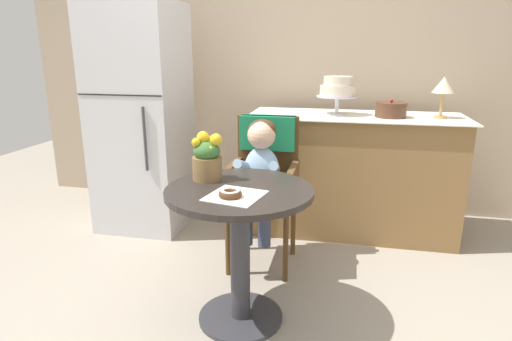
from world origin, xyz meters
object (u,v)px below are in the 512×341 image
object	(u,v)px
tiered_cake_stand	(338,89)
table_lamp	(444,87)
cafe_table	(240,229)
round_layer_cake	(391,110)
refrigerator	(142,119)
wicker_chair	(265,166)
flower_vase	(207,157)
seated_child	(260,167)
donut_front	(230,193)

from	to	relation	value
tiered_cake_stand	table_lamp	size ratio (longest dim) A/B	1.05
tiered_cake_stand	table_lamp	bearing A→B (deg)	-0.81
cafe_table	round_layer_cake	world-z (taller)	round_layer_cake
cafe_table	refrigerator	size ratio (longest dim) A/B	0.42
refrigerator	cafe_table	bearing A→B (deg)	-46.33
cafe_table	refrigerator	xyz separation A→B (m)	(-1.05, 1.10, 0.34)
wicker_chair	flower_vase	distance (m)	0.66
seated_child	donut_front	size ratio (longest dim) A/B	6.81
seated_child	tiered_cake_stand	xyz separation A→B (m)	(0.42, 0.75, 0.41)
seated_child	donut_front	xyz separation A→B (m)	(0.00, -0.69, 0.06)
table_lamp	refrigerator	distance (m)	2.20
seated_child	tiered_cake_stand	size ratio (longest dim) A/B	2.42
wicker_chair	flower_vase	xyz separation A→B (m)	(-0.18, -0.60, 0.20)
seated_child	flower_vase	distance (m)	0.51
donut_front	round_layer_cake	bearing A→B (deg)	60.49
refrigerator	table_lamp	bearing A→B (deg)	4.99
flower_vase	round_layer_cake	xyz separation A→B (m)	(0.98, 1.16, 0.12)
seated_child	round_layer_cake	xyz separation A→B (m)	(0.80, 0.71, 0.27)
table_lamp	flower_vase	bearing A→B (deg)	-138.03
donut_front	flower_vase	size ratio (longest dim) A/B	0.43
refrigerator	tiered_cake_stand	bearing A→B (deg)	7.81
cafe_table	table_lamp	world-z (taller)	table_lamp
tiered_cake_stand	table_lamp	xyz separation A→B (m)	(0.72, -0.01, 0.03)
tiered_cake_stand	table_lamp	world-z (taller)	table_lamp
donut_front	flower_vase	xyz separation A→B (m)	(-0.19, 0.25, 0.10)
wicker_chair	donut_front	xyz separation A→B (m)	(0.00, -0.85, 0.10)
donut_front	table_lamp	world-z (taller)	table_lamp
round_layer_cake	table_lamp	size ratio (longest dim) A/B	0.76
seated_child	donut_front	bearing A→B (deg)	-89.87
cafe_table	seated_child	xyz separation A→B (m)	(-0.01, 0.55, 0.17)
cafe_table	table_lamp	bearing A→B (deg)	48.91
cafe_table	tiered_cake_stand	xyz separation A→B (m)	(0.41, 1.30, 0.58)
donut_front	table_lamp	bearing A→B (deg)	51.68
table_lamp	refrigerator	xyz separation A→B (m)	(-2.17, -0.19, -0.27)
flower_vase	cafe_table	bearing A→B (deg)	-28.70
flower_vase	refrigerator	xyz separation A→B (m)	(-0.86, 0.99, 0.01)
seated_child	donut_front	world-z (taller)	seated_child
seated_child	round_layer_cake	world-z (taller)	round_layer_cake
donut_front	seated_child	bearing A→B (deg)	90.13
donut_front	refrigerator	distance (m)	1.63
flower_vase	table_lamp	bearing A→B (deg)	41.97
flower_vase	refrigerator	distance (m)	1.31
seated_child	refrigerator	size ratio (longest dim) A/B	0.43
seated_child	table_lamp	world-z (taller)	table_lamp
wicker_chair	round_layer_cake	distance (m)	1.02
cafe_table	flower_vase	xyz separation A→B (m)	(-0.19, 0.11, 0.33)
tiered_cake_stand	round_layer_cake	bearing A→B (deg)	-5.91
cafe_table	wicker_chair	distance (m)	0.72
seated_child	refrigerator	bearing A→B (deg)	152.17
wicker_chair	refrigerator	size ratio (longest dim) A/B	0.56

